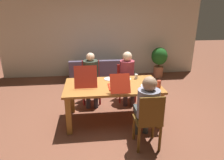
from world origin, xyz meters
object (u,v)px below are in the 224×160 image
object	(u,v)px
drinking_glass_1	(136,76)
person_0	(127,73)
plate_1	(147,86)
couch	(99,73)
drinking_glass_0	(146,87)
dining_table	(113,90)
pizza_box_1	(86,81)
person_2	(91,75)
potted_plant	(159,59)
chair_0	(126,80)
plate_2	(126,79)
drinking_glass_2	(159,84)
person_1	(147,105)
pizza_box_0	(118,86)
chair_1	(149,121)
chair_2	(91,80)
plate_0	(110,79)

from	to	relation	value
drinking_glass_1	person_0	bearing A→B (deg)	98.63
plate_1	couch	size ratio (longest dim) A/B	0.14
person_0	drinking_glass_0	bearing A→B (deg)	-84.96
dining_table	pizza_box_1	world-z (taller)	pizza_box_1
dining_table	person_0	size ratio (longest dim) A/B	1.53
person_2	drinking_glass_1	size ratio (longest dim) A/B	11.92
dining_table	plate_1	xyz separation A→B (m)	(0.64, -0.15, 0.12)
drinking_glass_1	dining_table	bearing A→B (deg)	-150.96
person_2	potted_plant	distance (m)	2.81
chair_0	plate_2	bearing A→B (deg)	-100.87
person_2	drinking_glass_2	bearing A→B (deg)	-40.69
potted_plant	drinking_glass_0	bearing A→B (deg)	-113.73
pizza_box_1	plate_1	bearing A→B (deg)	-11.82
dining_table	person_1	bearing A→B (deg)	-61.45
person_1	pizza_box_0	bearing A→B (deg)	120.35
plate_1	person_2	bearing A→B (deg)	137.07
potted_plant	plate_1	bearing A→B (deg)	-113.77
person_1	drinking_glass_2	size ratio (longest dim) A/B	8.57
chair_1	drinking_glass_0	bearing A→B (deg)	80.51
person_0	pizza_box_1	xyz separation A→B (m)	(-0.96, -0.75, 0.10)
pizza_box_1	drinking_glass_2	xyz separation A→B (m)	(1.35, -0.34, 0.01)
person_1	dining_table	bearing A→B (deg)	118.55
chair_2	plate_2	distance (m)	1.02
dining_table	plate_2	bearing A→B (deg)	41.95
plate_1	drinking_glass_0	world-z (taller)	drinking_glass_0
plate_0	couch	size ratio (longest dim) A/B	0.14
person_2	potted_plant	xyz separation A→B (m)	(2.23, 1.71, -0.12)
person_2	drinking_glass_1	xyz separation A→B (m)	(0.94, -0.52, 0.09)
person_1	drinking_glass_1	bearing A→B (deg)	85.83
drinking_glass_1	drinking_glass_2	size ratio (longest dim) A/B	0.72
couch	potted_plant	bearing A→B (deg)	5.02
person_1	drinking_glass_0	distance (m)	0.51
chair_2	person_0	bearing A→B (deg)	-8.44
chair_1	pizza_box_0	world-z (taller)	pizza_box_0
chair_0	person_1	xyz separation A→B (m)	(-0.00, -1.81, 0.23)
pizza_box_1	couch	bearing A→B (deg)	80.50
person_0	drinking_glass_2	distance (m)	1.16
person_1	chair_2	distance (m)	2.00
chair_0	person_2	xyz separation A→B (m)	(-0.86, -0.15, 0.23)
chair_1	couch	distance (m)	3.40
plate_2	drinking_glass_0	xyz separation A→B (m)	(0.24, -0.64, 0.06)
dining_table	chair_0	xyz separation A→B (m)	(0.45, 0.98, -0.16)
drinking_glass_2	person_0	bearing A→B (deg)	109.61
pizza_box_0	drinking_glass_1	bearing A→B (deg)	47.69
person_2	couch	world-z (taller)	person_2
chair_2	pizza_box_0	size ratio (longest dim) A/B	1.86
person_1	couch	xyz separation A→B (m)	(-0.58, 3.19, -0.45)
dining_table	person_2	distance (m)	0.92
person_0	pizza_box_1	distance (m)	1.23
person_1	couch	bearing A→B (deg)	100.38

